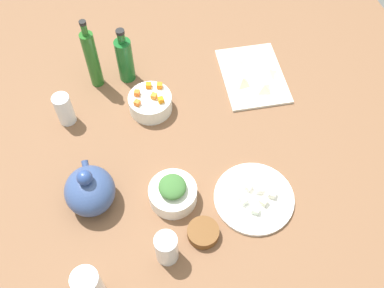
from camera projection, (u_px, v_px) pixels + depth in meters
The scene contains 29 objects.
tabletop at pixel (192, 155), 145.00cm from camera, with size 190.00×190.00×3.00cm, color brown.
cutting_board at pixel (253, 76), 161.76cm from camera, with size 29.65×21.87×1.00cm, color silver.
plate_tofu at pixel (254, 198), 133.90cm from camera, with size 24.36×24.36×1.20cm, color white.
bowl_greens at pixel (173, 194), 132.16cm from camera, with size 14.48×14.48×5.71cm, color white.
bowl_carrots at pixel (150, 103), 151.38cm from camera, with size 14.80×14.80×6.07cm, color white.
bowl_small_side at pixel (203, 233), 126.69cm from camera, with size 9.26×9.26×3.15cm, color brown.
teapot at pixel (90, 190), 129.07cm from camera, with size 17.48×14.82×16.01cm.
bottle_0 at pixel (92, 59), 150.53cm from camera, with size 4.54×4.54×28.31cm.
bottle_1 at pixel (125, 59), 154.38cm from camera, with size 5.83×5.83×22.29cm.
drinking_glass_0 at pixel (90, 287), 112.34cm from camera, with size 7.10×7.10×14.69cm, color white.
drinking_glass_1 at pixel (64, 109), 146.24cm from camera, with size 5.73×5.73×11.79cm, color white.
drinking_glass_2 at pixel (167, 248), 119.88cm from camera, with size 6.38×6.38×11.31cm, color white.
carrot_cube_0 at pixel (160, 86), 150.57cm from camera, with size 1.80×1.80×1.80cm, color orange.
carrot_cube_1 at pixel (137, 103), 146.38cm from camera, with size 1.80×1.80×1.80cm, color orange.
carrot_cube_2 at pixel (154, 96), 148.00cm from camera, with size 1.80×1.80×1.80cm, color orange.
carrot_cube_3 at pixel (149, 85), 150.63cm from camera, with size 1.80×1.80×1.80cm, color orange.
carrot_cube_4 at pixel (161, 100), 147.05cm from camera, with size 1.80×1.80×1.80cm, color orange.
carrot_cube_5 at pixel (137, 93), 148.76cm from camera, with size 1.80×1.80×1.80cm, color orange.
chopped_greens_mound at pixel (172, 187), 128.34cm from camera, with size 8.61×8.21×3.47cm, color #3A6B31.
tofu_cube_0 at pixel (264, 201), 131.40cm from camera, with size 2.20×2.20×2.20cm, color silver.
tofu_cube_1 at pixel (248, 187), 134.18cm from camera, with size 2.20×2.20×2.20cm, color white.
tofu_cube_2 at pixel (244, 200), 131.63cm from camera, with size 2.20×2.20×2.20cm, color silver.
tofu_cube_3 at pixel (260, 190), 133.60cm from camera, with size 2.20×2.20×2.20cm, color silver.
tofu_cube_4 at pixel (272, 194), 132.75cm from camera, with size 2.20×2.20×2.20cm, color white.
tofu_cube_5 at pixel (255, 210), 129.89cm from camera, with size 2.20×2.20×2.20cm, color white.
dumpling_0 at pixel (240, 62), 163.34cm from camera, with size 4.72×4.21×2.16cm, color beige.
dumpling_1 at pixel (264, 87), 156.14cm from camera, with size 4.99×4.83×2.87cm, color beige.
dumpling_2 at pixel (243, 81), 157.65cm from camera, with size 4.98×4.43×3.04cm, color beige.
dumpling_3 at pixel (269, 72), 160.55cm from camera, with size 5.42×5.12×2.35cm, color beige.
Camera 1 is at (-75.17, 19.39, 124.03)cm, focal length 41.33 mm.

